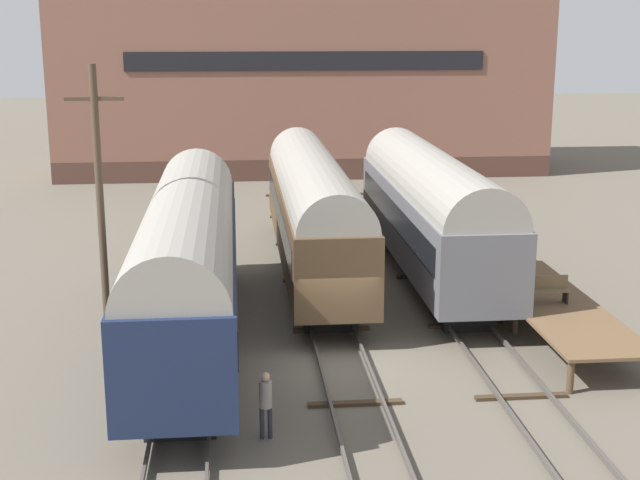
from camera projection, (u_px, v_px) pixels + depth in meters
name	position (u px, v px, depth m)	size (l,w,h in m)	color
ground_plane	(342.00, 364.00, 27.19)	(200.00, 200.00, 0.00)	#60594C
track_left	(189.00, 365.00, 26.72)	(2.60, 60.00, 0.26)	#4C4742
track_middle	(342.00, 360.00, 27.15)	(2.60, 60.00, 0.26)	#4C4742
track_right	(491.00, 354.00, 27.59)	(2.60, 60.00, 0.26)	#4C4742
train_car_brown	(313.00, 206.00, 36.01)	(2.85, 18.07, 5.08)	black
train_car_navy	(189.00, 256.00, 28.08)	(3.00, 17.30, 5.21)	black
train_car_grey	(431.00, 207.00, 35.52)	(3.08, 16.44, 5.22)	black
station_platform	(553.00, 304.00, 29.79)	(2.83, 10.32, 1.05)	brown
bench	(548.00, 288.00, 29.60)	(1.40, 0.40, 0.91)	brown
person_worker	(266.00, 399.00, 22.11)	(0.32, 0.32, 1.77)	#282833
utility_pole	(100.00, 202.00, 28.17)	(1.80, 0.24, 8.93)	#473828
warehouse_building	(300.00, 68.00, 61.67)	(32.72, 10.34, 14.01)	#4F342A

